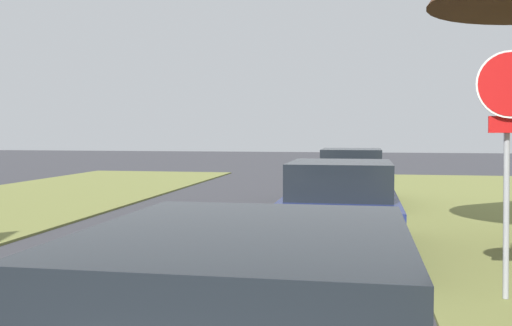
{
  "coord_description": "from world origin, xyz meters",
  "views": [
    {
      "loc": [
        2.83,
        1.87,
        2.07
      ],
      "look_at": [
        1.21,
        10.61,
        1.59
      ],
      "focal_mm": 41.53,
      "sensor_mm": 36.0,
      "label": 1
    }
  ],
  "objects": [
    {
      "name": "stop_sign_far",
      "position": [
        4.51,
        9.32,
        2.2
      ],
      "size": [
        0.81,
        0.26,
        2.97
      ],
      "color": "#9EA0A5",
      "rests_on": "grass_verge_right"
    },
    {
      "name": "parked_sedan_black",
      "position": [
        2.46,
        18.58,
        0.72
      ],
      "size": [
        1.95,
        4.4,
        1.57
      ],
      "color": "black",
      "rests_on": "ground"
    },
    {
      "name": "parked_sedan_navy",
      "position": [
        2.44,
        11.66,
        0.72
      ],
      "size": [
        1.95,
        4.4,
        1.57
      ],
      "color": "navy",
      "rests_on": "ground"
    }
  ]
}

